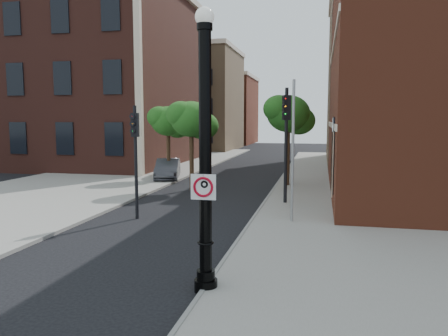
% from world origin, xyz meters
% --- Properties ---
extents(ground, '(120.00, 120.00, 0.00)m').
position_xyz_m(ground, '(0.00, 0.00, 0.00)').
color(ground, black).
rests_on(ground, ground).
extents(sidewalk_right, '(8.00, 60.00, 0.12)m').
position_xyz_m(sidewalk_right, '(6.00, 10.00, 0.06)').
color(sidewalk_right, gray).
rests_on(sidewalk_right, ground).
extents(sidewalk_left, '(10.00, 50.00, 0.12)m').
position_xyz_m(sidewalk_left, '(-9.00, 18.00, 0.06)').
color(sidewalk_left, gray).
rests_on(sidewalk_left, ground).
extents(curb_edge, '(0.10, 60.00, 0.14)m').
position_xyz_m(curb_edge, '(2.05, 10.00, 0.07)').
color(curb_edge, gray).
rests_on(curb_edge, ground).
extents(victorian_building, '(18.60, 14.60, 17.95)m').
position_xyz_m(victorian_building, '(-16.00, 23.97, 8.74)').
color(victorian_building, '#55281F').
rests_on(victorian_building, ground).
extents(bg_building_tan_a, '(12.00, 12.00, 12.00)m').
position_xyz_m(bg_building_tan_a, '(-12.00, 44.00, 6.00)').
color(bg_building_tan_a, '#937350').
rests_on(bg_building_tan_a, ground).
extents(bg_building_red, '(12.00, 12.00, 10.00)m').
position_xyz_m(bg_building_red, '(-12.00, 58.00, 5.00)').
color(bg_building_red, maroon).
rests_on(bg_building_red, ground).
extents(lamppost, '(0.52, 0.52, 6.12)m').
position_xyz_m(lamppost, '(2.06, -0.39, 2.83)').
color(lamppost, black).
rests_on(lamppost, ground).
extents(no_parking_sign, '(0.55, 0.06, 0.55)m').
position_xyz_m(no_parking_sign, '(2.06, -0.54, 2.38)').
color(no_parking_sign, white).
rests_on(no_parking_sign, ground).
extents(parked_car, '(2.40, 4.22, 1.32)m').
position_xyz_m(parked_car, '(-4.97, 16.58, 0.66)').
color(parked_car, '#333338').
rests_on(parked_car, ground).
extents(traffic_signal_left, '(0.31, 0.37, 4.31)m').
position_xyz_m(traffic_signal_left, '(-2.36, 5.91, 2.90)').
color(traffic_signal_left, black).
rests_on(traffic_signal_left, ground).
extents(traffic_signal_right, '(0.41, 0.45, 5.16)m').
position_xyz_m(traffic_signal_right, '(2.96, 9.84, 3.48)').
color(traffic_signal_right, black).
rests_on(traffic_signal_right, ground).
extents(utility_pole, '(0.10, 0.10, 5.20)m').
position_xyz_m(utility_pole, '(3.49, 6.34, 2.60)').
color(utility_pole, '#999999').
rests_on(utility_pole, ground).
extents(street_tree_a, '(2.63, 2.38, 4.75)m').
position_xyz_m(street_tree_a, '(-2.25, 12.96, 3.74)').
color(street_tree_a, '#372716').
rests_on(street_tree_a, ground).
extents(street_tree_b, '(2.55, 2.30, 4.59)m').
position_xyz_m(street_tree_b, '(-4.83, 16.47, 3.62)').
color(street_tree_b, '#372716').
rests_on(street_tree_b, ground).
extents(street_tree_c, '(2.84, 2.57, 5.12)m').
position_xyz_m(street_tree_c, '(2.69, 15.13, 4.04)').
color(street_tree_c, '#372716').
rests_on(street_tree_c, ground).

